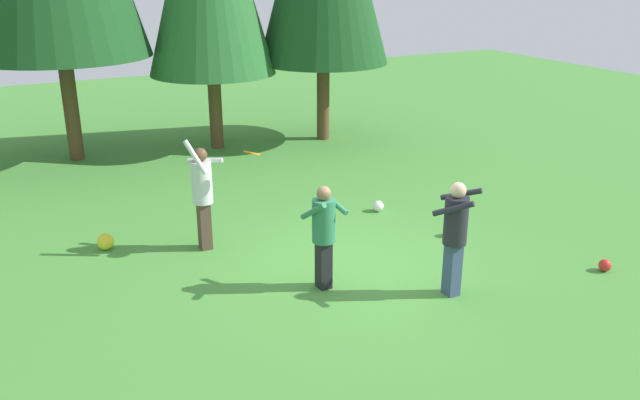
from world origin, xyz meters
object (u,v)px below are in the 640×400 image
(ball_white, at_px, (378,206))
(ball_orange, at_px, (451,231))
(person_thrower, at_px, (202,189))
(person_catcher, at_px, (324,229))
(person_bystander, at_px, (455,229))
(frisbee, at_px, (252,153))
(ball_yellow, at_px, (106,242))
(ball_red, at_px, (605,265))

(ball_white, distance_m, ball_orange, 1.71)
(person_thrower, xyz_separation_m, person_catcher, (1.12, -2.17, -0.12))
(ball_orange, bearing_deg, ball_white, 106.92)
(person_bystander, xyz_separation_m, ball_white, (0.84, 3.35, -0.92))
(frisbee, xyz_separation_m, ball_orange, (3.34, -0.94, -1.63))
(person_bystander, xyz_separation_m, ball_yellow, (-4.19, 3.93, -0.89))
(person_catcher, height_order, ball_yellow, person_catcher)
(ball_orange, xyz_separation_m, ball_red, (1.28, -2.22, -0.00))
(person_catcher, relative_size, ball_white, 7.35)
(frisbee, height_order, ball_yellow, frisbee)
(person_bystander, height_order, ball_red, person_bystander)
(ball_red, bearing_deg, frisbee, 145.62)
(ball_orange, bearing_deg, frisbee, 164.24)
(person_catcher, height_order, person_bystander, person_bystander)
(ball_red, bearing_deg, ball_white, 114.78)
(frisbee, distance_m, ball_yellow, 3.00)
(person_bystander, bearing_deg, ball_red, -137.77)
(person_bystander, distance_m, ball_red, 2.83)
(person_thrower, height_order, ball_white, person_thrower)
(person_thrower, xyz_separation_m, ball_red, (5.30, -3.71, -0.96))
(ball_white, xyz_separation_m, ball_orange, (0.50, -1.63, -0.01))
(person_bystander, height_order, ball_yellow, person_bystander)
(person_bystander, bearing_deg, ball_yellow, 9.93)
(person_catcher, height_order, frisbee, frisbee)
(person_thrower, relative_size, ball_white, 8.99)
(ball_red, bearing_deg, ball_orange, 120.02)
(person_thrower, height_order, ball_red, person_thrower)
(ball_red, relative_size, ball_yellow, 0.70)
(person_bystander, relative_size, ball_white, 7.96)
(frisbee, height_order, ball_orange, frisbee)
(person_thrower, relative_size, ball_yellow, 6.98)
(ball_white, relative_size, ball_yellow, 0.78)
(person_catcher, bearing_deg, ball_orange, -92.16)
(person_catcher, xyz_separation_m, ball_red, (4.18, -1.54, -0.84))
(person_catcher, bearing_deg, person_bystander, -139.08)
(person_catcher, height_order, ball_white, person_catcher)
(person_thrower, bearing_deg, person_bystander, -11.17)
(ball_white, bearing_deg, person_thrower, -177.70)
(ball_orange, bearing_deg, person_catcher, -166.86)
(frisbee, bearing_deg, ball_yellow, 149.93)
(person_catcher, xyz_separation_m, frisbee, (-0.44, 1.62, 0.79))
(person_catcher, bearing_deg, ball_white, -61.36)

